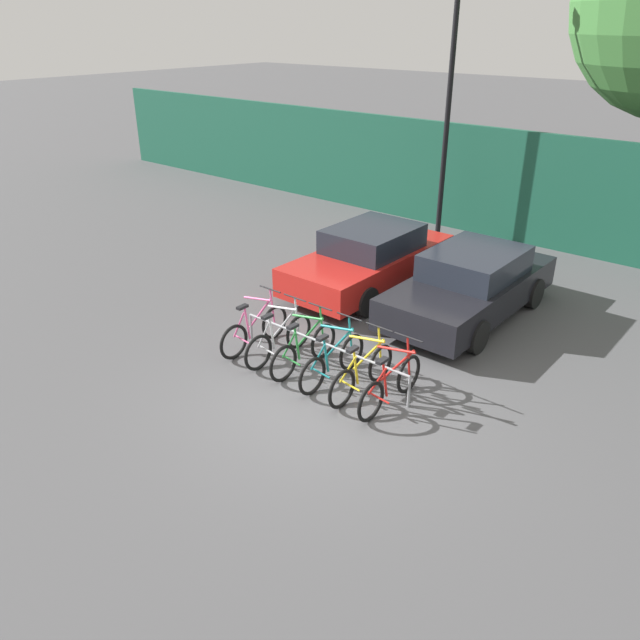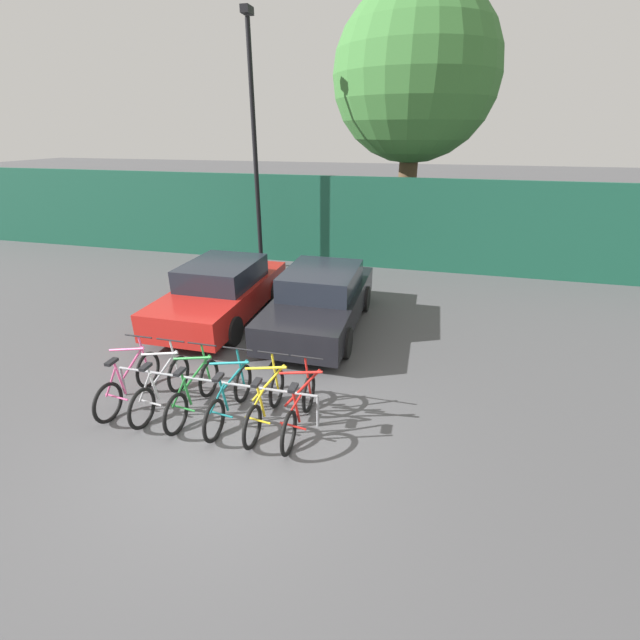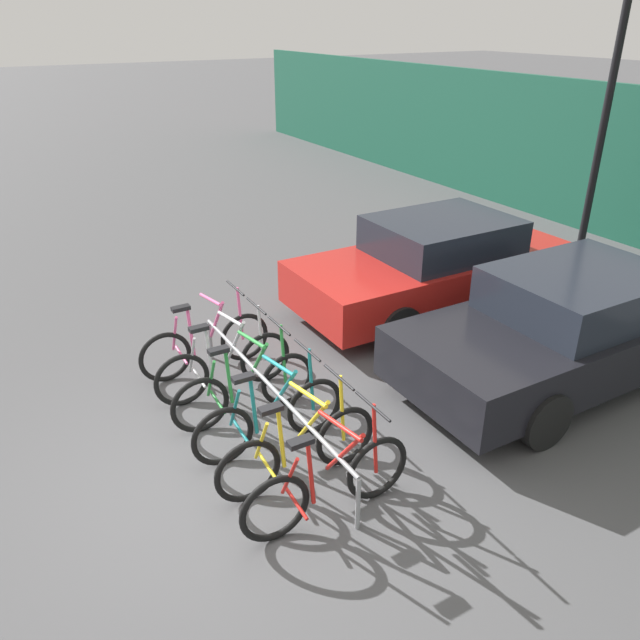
{
  "view_description": "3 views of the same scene",
  "coord_description": "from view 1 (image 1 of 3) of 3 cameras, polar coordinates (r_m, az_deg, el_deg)",
  "views": [
    {
      "loc": [
        5.38,
        -6.57,
        5.54
      ],
      "look_at": [
        -1.12,
        1.24,
        0.61
      ],
      "focal_mm": 35.0,
      "sensor_mm": 36.0,
      "label": 1
    },
    {
      "loc": [
        2.55,
        -4.63,
        4.27
      ],
      "look_at": [
        0.76,
        2.35,
        1.06
      ],
      "focal_mm": 24.0,
      "sensor_mm": 36.0,
      "label": 2
    },
    {
      "loc": [
        4.58,
        -1.69,
        4.08
      ],
      "look_at": [
        -0.92,
        1.5,
        0.97
      ],
      "focal_mm": 35.0,
      "sensor_mm": 36.0,
      "label": 3
    }
  ],
  "objects": [
    {
      "name": "ground_plane",
      "position": [
        10.14,
        0.41,
        -7.24
      ],
      "size": [
        120.0,
        120.0,
        0.0
      ],
      "primitive_type": "plane",
      "color": "#4C4C4F"
    },
    {
      "name": "bicycle_yellow",
      "position": [
        10.11,
        3.86,
        -4.87
      ],
      "size": [
        0.68,
        1.71,
        1.05
      ],
      "rotation": [
        0.0,
        0.0,
        0.04
      ],
      "color": "black",
      "rests_on": "ground"
    },
    {
      "name": "lamp_post",
      "position": [
        17.24,
        11.84,
        20.44
      ],
      "size": [
        0.24,
        0.44,
        7.37
      ],
      "color": "black",
      "rests_on": "ground"
    },
    {
      "name": "bike_rack",
      "position": [
        10.66,
        0.25,
        -2.41
      ],
      "size": [
        3.55,
        0.04,
        0.57
      ],
      "color": "gray",
      "rests_on": "ground"
    },
    {
      "name": "bicycle_red",
      "position": [
        9.85,
        6.48,
        -5.91
      ],
      "size": [
        0.68,
        1.71,
        1.05
      ],
      "rotation": [
        0.0,
        0.0,
        -0.04
      ],
      "color": "black",
      "rests_on": "ground"
    },
    {
      "name": "bicycle_teal",
      "position": [
        10.43,
        1.17,
        -3.79
      ],
      "size": [
        0.68,
        1.71,
        1.05
      ],
      "rotation": [
        0.0,
        0.0,
        0.0
      ],
      "color": "black",
      "rests_on": "ground"
    },
    {
      "name": "bicycle_green",
      "position": [
        10.78,
        -1.48,
        -2.71
      ],
      "size": [
        0.68,
        1.71,
        1.05
      ],
      "rotation": [
        0.0,
        0.0,
        0.03
      ],
      "color": "black",
      "rests_on": "ground"
    },
    {
      "name": "car_black",
      "position": [
        12.95,
        13.61,
        3.16
      ],
      "size": [
        1.91,
        4.44,
        1.4
      ],
      "color": "black",
      "rests_on": "ground"
    },
    {
      "name": "bicycle_pink",
      "position": [
        11.52,
        -5.99,
        -0.87
      ],
      "size": [
        0.68,
        1.71,
        1.05
      ],
      "rotation": [
        0.0,
        0.0,
        0.02
      ],
      "color": "black",
      "rests_on": "ground"
    },
    {
      "name": "hoarding_wall",
      "position": [
        17.43,
        21.05,
        10.69
      ],
      "size": [
        36.0,
        0.16,
        2.93
      ],
      "primitive_type": "cube",
      "color": "#19513D",
      "rests_on": "ground"
    },
    {
      "name": "car_red",
      "position": [
        14.06,
        4.58,
        5.64
      ],
      "size": [
        1.91,
        4.38,
        1.4
      ],
      "color": "red",
      "rests_on": "ground"
    },
    {
      "name": "bicycle_silver",
      "position": [
        11.14,
        -3.76,
        -1.78
      ],
      "size": [
        0.68,
        1.71,
        1.05
      ],
      "rotation": [
        0.0,
        0.0,
        -0.02
      ],
      "color": "black",
      "rests_on": "ground"
    }
  ]
}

